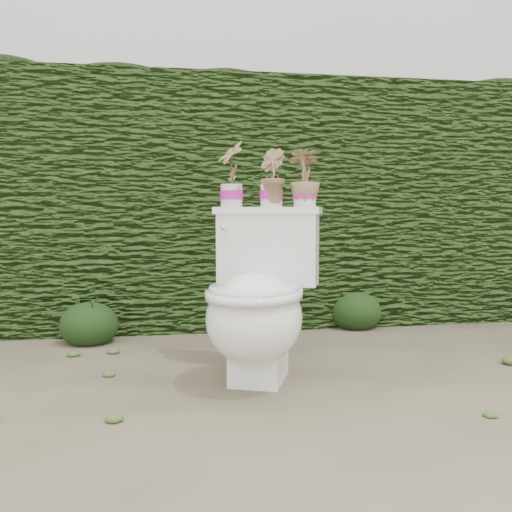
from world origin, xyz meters
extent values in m
plane|color=#827759|center=(0.00, 0.00, 0.00)|extent=(60.00, 60.00, 0.00)
cube|color=#38581D|center=(0.00, 1.60, 0.80)|extent=(8.00, 1.00, 1.60)
cube|color=silver|center=(0.60, 6.00, 2.00)|extent=(8.00, 3.50, 4.00)
cube|color=white|center=(0.02, 0.09, 0.10)|extent=(0.32, 0.36, 0.20)
ellipsoid|color=white|center=(-0.02, 0.00, 0.30)|extent=(0.57, 0.63, 0.39)
cube|color=white|center=(0.10, 0.30, 0.57)|extent=(0.50, 0.33, 0.34)
cube|color=white|center=(0.10, 0.30, 0.76)|extent=(0.53, 0.36, 0.03)
cylinder|color=silver|center=(-0.11, 0.28, 0.68)|extent=(0.04, 0.06, 0.02)
sphere|color=silver|center=(-0.12, 0.25, 0.68)|extent=(0.03, 0.03, 0.03)
imported|color=#267A2C|center=(-0.07, 0.36, 0.93)|extent=(0.15, 0.19, 0.30)
imported|color=#267A2C|center=(0.12, 0.29, 0.91)|extent=(0.15, 0.17, 0.27)
imported|color=#267A2C|center=(0.26, 0.23, 0.90)|extent=(0.16, 0.16, 0.25)
ellipsoid|color=#203B14|center=(-0.81, 0.98, 0.13)|extent=(0.33, 0.33, 0.27)
ellipsoid|color=#203B14|center=(0.85, 1.12, 0.13)|extent=(0.33, 0.33, 0.26)
camera|label=1|loc=(-0.43, -2.37, 0.76)|focal=40.00mm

